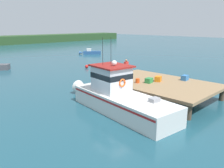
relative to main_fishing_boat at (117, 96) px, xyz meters
The scene contains 10 objects.
ground_plane 1.04m from the main_fishing_boat, 167.62° to the right, with size 200.00×200.00×0.00m, color #1E4C5B.
dock 4.53m from the main_fishing_boat, ahead, with size 6.00×9.00×1.20m.
main_fishing_boat is the anchor object (origin of this frame).
crate_single_by_cleat 4.73m from the main_fishing_boat, ahead, with size 0.60×0.44×0.42m, color orange.
crate_single_far 3.83m from the main_fishing_boat, ahead, with size 0.60×0.44×0.38m, color #2D8442.
crate_stack_near_edge 6.74m from the main_fishing_boat, 11.27° to the right, with size 0.60×0.44×0.41m, color #3370B2.
bait_bucket 3.30m from the main_fishing_boat, 15.07° to the left, with size 0.32×0.32×0.34m, color #E04C19.
deckhand_by_the_boat 4.65m from the main_fishing_boat, 34.60° to the left, with size 0.36×0.22×1.63m.
moored_boat_outer_mooring 31.45m from the main_fishing_boat, 53.59° to the left, with size 3.77×3.48×1.09m.
mooring_buoy_channel_marker 16.24m from the main_fishing_boat, 58.50° to the left, with size 0.46×0.46×0.46m, color red.
Camera 1 is at (-10.40, -10.18, 5.59)m, focal length 37.25 mm.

